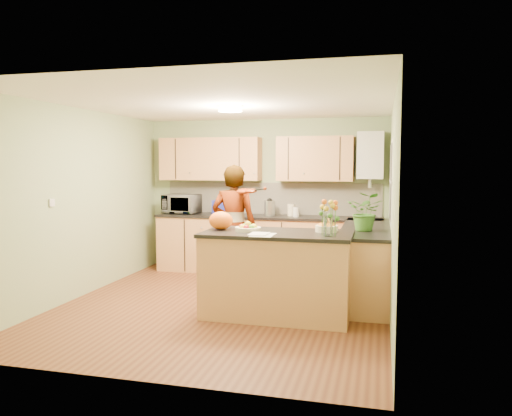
# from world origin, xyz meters

# --- Properties ---
(floor) EXTENTS (4.50, 4.50, 0.00)m
(floor) POSITION_xyz_m (0.00, 0.00, 0.00)
(floor) COLOR #542918
(floor) RESTS_ON ground
(ceiling) EXTENTS (4.00, 4.50, 0.02)m
(ceiling) POSITION_xyz_m (0.00, 0.00, 2.50)
(ceiling) COLOR white
(ceiling) RESTS_ON wall_back
(wall_back) EXTENTS (4.00, 0.02, 2.50)m
(wall_back) POSITION_xyz_m (0.00, 2.25, 1.25)
(wall_back) COLOR #8EA878
(wall_back) RESTS_ON floor
(wall_front) EXTENTS (4.00, 0.02, 2.50)m
(wall_front) POSITION_xyz_m (0.00, -2.25, 1.25)
(wall_front) COLOR #8EA878
(wall_front) RESTS_ON floor
(wall_left) EXTENTS (0.02, 4.50, 2.50)m
(wall_left) POSITION_xyz_m (-2.00, 0.00, 1.25)
(wall_left) COLOR #8EA878
(wall_left) RESTS_ON floor
(wall_right) EXTENTS (0.02, 4.50, 2.50)m
(wall_right) POSITION_xyz_m (2.00, 0.00, 1.25)
(wall_right) COLOR #8EA878
(wall_right) RESTS_ON floor
(back_counter) EXTENTS (3.64, 0.62, 0.94)m
(back_counter) POSITION_xyz_m (0.10, 1.95, 0.47)
(back_counter) COLOR #BA794A
(back_counter) RESTS_ON floor
(right_counter) EXTENTS (0.62, 2.24, 0.94)m
(right_counter) POSITION_xyz_m (1.70, 0.85, 0.47)
(right_counter) COLOR #BA794A
(right_counter) RESTS_ON floor
(splashback) EXTENTS (3.60, 0.02, 0.52)m
(splashback) POSITION_xyz_m (0.10, 2.23, 1.20)
(splashback) COLOR beige
(splashback) RESTS_ON back_counter
(upper_cabinets) EXTENTS (3.20, 0.34, 0.70)m
(upper_cabinets) POSITION_xyz_m (-0.18, 2.08, 1.85)
(upper_cabinets) COLOR #BA794A
(upper_cabinets) RESTS_ON wall_back
(boiler) EXTENTS (0.40, 0.30, 0.86)m
(boiler) POSITION_xyz_m (1.70, 2.09, 1.90)
(boiler) COLOR silver
(boiler) RESTS_ON wall_back
(window_right) EXTENTS (0.01, 1.30, 1.05)m
(window_right) POSITION_xyz_m (1.99, 0.60, 1.55)
(window_right) COLOR silver
(window_right) RESTS_ON wall_right
(light_switch) EXTENTS (0.02, 0.09, 0.09)m
(light_switch) POSITION_xyz_m (-1.99, -0.60, 1.30)
(light_switch) COLOR silver
(light_switch) RESTS_ON wall_left
(ceiling_lamp) EXTENTS (0.30, 0.30, 0.07)m
(ceiling_lamp) POSITION_xyz_m (0.00, 0.30, 2.46)
(ceiling_lamp) COLOR #FFEABF
(ceiling_lamp) RESTS_ON ceiling
(peninsula_island) EXTENTS (1.72, 0.88, 0.98)m
(peninsula_island) POSITION_xyz_m (0.72, -0.23, 0.49)
(peninsula_island) COLOR #BA794A
(peninsula_island) RESTS_ON floor
(fruit_dish) EXTENTS (0.31, 0.31, 0.11)m
(fruit_dish) POSITION_xyz_m (0.37, -0.23, 1.03)
(fruit_dish) COLOR beige
(fruit_dish) RESTS_ON peninsula_island
(orange_bowl) EXTENTS (0.26, 0.26, 0.15)m
(orange_bowl) POSITION_xyz_m (1.27, -0.08, 1.05)
(orange_bowl) COLOR beige
(orange_bowl) RESTS_ON peninsula_island
(flower_vase) EXTENTS (0.24, 0.24, 0.44)m
(flower_vase) POSITION_xyz_m (1.32, -0.41, 1.28)
(flower_vase) COLOR silver
(flower_vase) RESTS_ON peninsula_island
(orange_bag) EXTENTS (0.36, 0.34, 0.22)m
(orange_bag) POSITION_xyz_m (0.02, -0.18, 1.09)
(orange_bag) COLOR orange
(orange_bag) RESTS_ON peninsula_island
(papers) EXTENTS (0.24, 0.33, 0.01)m
(papers) POSITION_xyz_m (0.62, -0.53, 0.99)
(papers) COLOR white
(papers) RESTS_ON peninsula_island
(violinist) EXTENTS (0.64, 0.42, 1.76)m
(violinist) POSITION_xyz_m (-0.09, 0.76, 0.88)
(violinist) COLOR tan
(violinist) RESTS_ON floor
(violin) EXTENTS (0.62, 0.54, 0.15)m
(violin) POSITION_xyz_m (0.11, 0.54, 1.41)
(violin) COLOR #581C05
(violin) RESTS_ON violinist
(microwave) EXTENTS (0.60, 0.43, 0.32)m
(microwave) POSITION_xyz_m (-1.38, 1.97, 1.10)
(microwave) COLOR silver
(microwave) RESTS_ON back_counter
(blue_box) EXTENTS (0.30, 0.22, 0.24)m
(blue_box) POSITION_xyz_m (-0.65, 1.94, 1.06)
(blue_box) COLOR navy
(blue_box) RESTS_ON back_counter
(kettle) EXTENTS (0.17, 0.17, 0.33)m
(kettle) POSITION_xyz_m (0.14, 1.97, 1.07)
(kettle) COLOR #B0B0B5
(kettle) RESTS_ON back_counter
(jar_cream) EXTENTS (0.15, 0.15, 0.19)m
(jar_cream) POSITION_xyz_m (0.49, 2.00, 1.03)
(jar_cream) COLOR beige
(jar_cream) RESTS_ON back_counter
(jar_white) EXTENTS (0.11, 0.11, 0.15)m
(jar_white) POSITION_xyz_m (0.58, 1.89, 1.02)
(jar_white) COLOR silver
(jar_white) RESTS_ON back_counter
(potted_plant) EXTENTS (0.51, 0.46, 0.48)m
(potted_plant) POSITION_xyz_m (1.70, 0.45, 1.18)
(potted_plant) COLOR #3A7226
(potted_plant) RESTS_ON right_counter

